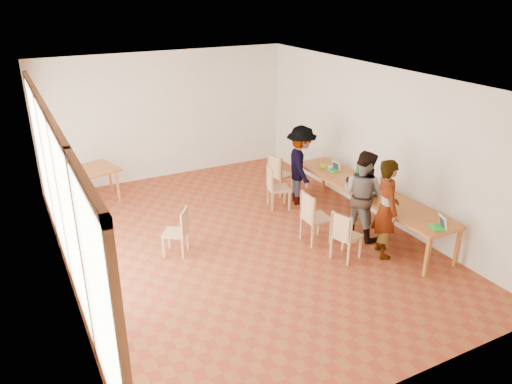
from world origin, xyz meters
The scene contains 25 objects.
ground centered at (0.00, 0.00, 0.00)m, with size 8.00×8.00×0.00m, color brown.
wall_back centered at (0.00, 4.00, 1.50)m, with size 6.00×0.10×3.00m, color white.
wall_front centered at (0.00, -4.00, 1.50)m, with size 6.00×0.10×3.00m, color white.
wall_right centered at (3.00, 0.00, 1.50)m, with size 0.10×8.00×3.00m, color white.
window_wall centered at (-2.96, 0.00, 1.50)m, with size 0.10×8.00×3.00m, color white.
ceiling centered at (0.00, 0.00, 3.02)m, with size 6.00×8.00×0.04m, color white.
communal_table centered at (2.50, -0.46, 0.70)m, with size 0.80×4.00×0.75m.
side_table centered at (-1.95, 3.20, 0.67)m, with size 0.90×0.90×0.75m.
chair_near centered at (1.28, -1.35, 0.55)m, with size 0.52×0.52×0.47m.
chair_mid centered at (1.15, -0.57, 0.60)m, with size 0.47×0.47×0.52m.
chair_far centered at (1.29, 1.06, 0.57)m, with size 0.53×0.53×0.49m.
chair_empty centered at (1.73, 1.68, 0.56)m, with size 0.52×0.52×0.49m.
chair_spare centered at (-1.11, 0.13, 0.52)m, with size 0.55×0.55×0.45m.
person_near centered at (2.03, -1.50, 0.88)m, with size 0.64×0.42×1.76m, color gray.
person_mid centered at (2.10, -0.78, 0.84)m, with size 0.82×0.64×1.69m, color gray.
person_far centered at (1.92, 1.05, 0.85)m, with size 1.10×0.63×1.71m, color gray.
laptop_near centered at (2.48, -2.28, 0.81)m, with size 0.29×0.31×0.21m.
laptop_mid centered at (2.44, -0.61, 0.80)m, with size 0.22×0.24×0.19m.
laptop_far centered at (2.54, 0.69, 0.80)m, with size 0.24×0.26×0.20m.
yellow_mug centered at (2.40, 0.92, 0.80)m, with size 0.13×0.13×0.10m, color yellow.
green_bottle centered at (2.84, 0.30, 0.89)m, with size 0.07×0.07×0.28m, color #1E7328.
clear_glass centered at (2.41, -0.25, 0.80)m, with size 0.07×0.07×0.09m, color silver.
condiment_cup centered at (2.53, 0.84, 0.78)m, with size 0.08×0.08×0.06m, color white.
pink_phone centered at (2.27, -1.34, 0.76)m, with size 0.05×0.10×0.01m, color #CB458A.
black_pouch centered at (2.47, -0.04, 0.80)m, with size 0.16×0.26×0.09m, color black.
Camera 1 is at (-3.50, -7.31, 4.44)m, focal length 35.00 mm.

